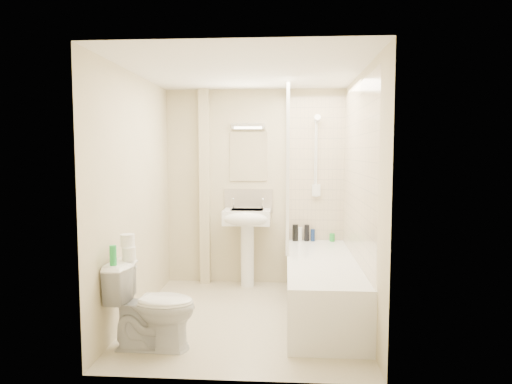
{
  "coord_description": "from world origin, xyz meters",
  "views": [
    {
      "loc": [
        0.39,
        -4.37,
        1.63
      ],
      "look_at": [
        0.08,
        0.2,
        1.23
      ],
      "focal_mm": 32.0,
      "sensor_mm": 36.0,
      "label": 1
    }
  ],
  "objects": [
    {
      "name": "splashback",
      "position": [
        -0.08,
        1.24,
        1.03
      ],
      "size": [
        0.6,
        0.02,
        0.3
      ],
      "primitive_type": "cube",
      "color": "beige",
      "rests_on": "wall_back"
    },
    {
      "name": "wall_left",
      "position": [
        -1.1,
        0.0,
        1.2
      ],
      "size": [
        0.02,
        2.5,
        2.4
      ],
      "primitive_type": "cube",
      "color": "beige",
      "rests_on": "ground"
    },
    {
      "name": "pedestal_sink",
      "position": [
        -0.08,
        1.01,
        0.76
      ],
      "size": [
        0.56,
        0.5,
        1.08
      ],
      "color": "white",
      "rests_on": "ground"
    },
    {
      "name": "wall_back",
      "position": [
        0.0,
        1.25,
        1.2
      ],
      "size": [
        2.2,
        0.02,
        2.4
      ],
      "primitive_type": "cube",
      "color": "beige",
      "rests_on": "ground"
    },
    {
      "name": "shower_fixture",
      "position": [
        0.75,
        1.19,
        1.55
      ],
      "size": [
        0.1,
        0.16,
        0.99
      ],
      "color": "white",
      "rests_on": "wall_back"
    },
    {
      "name": "toilet_roll_lower",
      "position": [
        -0.94,
        -0.67,
        0.78
      ],
      "size": [
        0.11,
        0.11,
        0.11
      ],
      "primitive_type": "cylinder",
      "color": "white",
      "rests_on": "toilet"
    },
    {
      "name": "toilet",
      "position": [
        -0.72,
        -0.74,
        0.36
      ],
      "size": [
        0.46,
        0.74,
        0.73
      ],
      "primitive_type": "imported",
      "rotation": [
        0.0,
        0.0,
        1.53
      ],
      "color": "white",
      "rests_on": "ground"
    },
    {
      "name": "bathtub",
      "position": [
        0.75,
        0.2,
        0.29
      ],
      "size": [
        0.7,
        2.1,
        0.55
      ],
      "color": "white",
      "rests_on": "ground"
    },
    {
      "name": "bottle_black_a",
      "position": [
        0.5,
        1.16,
        0.65
      ],
      "size": [
        0.07,
        0.07,
        0.2
      ],
      "primitive_type": "cylinder",
      "color": "black",
      "rests_on": "bathtub"
    },
    {
      "name": "wall_right",
      "position": [
        1.1,
        0.0,
        1.2
      ],
      "size": [
        0.02,
        2.5,
        2.4
      ],
      "primitive_type": "cube",
      "color": "beige",
      "rests_on": "ground"
    },
    {
      "name": "tile_back",
      "position": [
        0.75,
        1.24,
        1.42
      ],
      "size": [
        0.7,
        0.01,
        1.75
      ],
      "primitive_type": "cube",
      "color": "beige",
      "rests_on": "wall_back"
    },
    {
      "name": "mirror",
      "position": [
        -0.08,
        1.24,
        1.58
      ],
      "size": [
        0.46,
        0.01,
        0.6
      ],
      "primitive_type": "cube",
      "color": "white",
      "rests_on": "wall_back"
    },
    {
      "name": "shower_screen",
      "position": [
        0.4,
        0.8,
        1.45
      ],
      "size": [
        0.04,
        0.92,
        1.8
      ],
      "color": "white",
      "rests_on": "bathtub"
    },
    {
      "name": "bottle_blue",
      "position": [
        0.71,
        1.16,
        0.62
      ],
      "size": [
        0.05,
        0.05,
        0.15
      ],
      "primitive_type": "cylinder",
      "color": "navy",
      "rests_on": "bathtub"
    },
    {
      "name": "green_bottle",
      "position": [
        -1.0,
        -0.85,
        0.81
      ],
      "size": [
        0.06,
        0.06,
        0.16
      ],
      "primitive_type": "cylinder",
      "color": "green",
      "rests_on": "toilet"
    },
    {
      "name": "pipe_boxing",
      "position": [
        -0.62,
        1.19,
        1.2
      ],
      "size": [
        0.12,
        0.12,
        2.4
      ],
      "primitive_type": "cube",
      "color": "beige",
      "rests_on": "ground"
    },
    {
      "name": "ceiling",
      "position": [
        0.0,
        0.0,
        2.4
      ],
      "size": [
        2.2,
        2.5,
        0.02
      ],
      "primitive_type": "cube",
      "color": "white",
      "rests_on": "wall_back"
    },
    {
      "name": "bottle_white_a",
      "position": [
        0.56,
        1.16,
        0.63
      ],
      "size": [
        0.05,
        0.05,
        0.17
      ],
      "primitive_type": "cylinder",
      "color": "white",
      "rests_on": "bathtub"
    },
    {
      "name": "bottle_black_b",
      "position": [
        0.64,
        1.16,
        0.65
      ],
      "size": [
        0.06,
        0.06,
        0.2
      ],
      "primitive_type": "cylinder",
      "color": "black",
      "rests_on": "bathtub"
    },
    {
      "name": "toilet_roll_upper",
      "position": [
        -0.96,
        -0.64,
        0.89
      ],
      "size": [
        0.12,
        0.12,
        0.1
      ],
      "primitive_type": "cylinder",
      "color": "white",
      "rests_on": "toilet_roll_lower"
    },
    {
      "name": "strip_light",
      "position": [
        -0.08,
        1.22,
        1.95
      ],
      "size": [
        0.42,
        0.07,
        0.07
      ],
      "primitive_type": "cube",
      "color": "silver",
      "rests_on": "wall_back"
    },
    {
      "name": "tile_right",
      "position": [
        1.09,
        0.2,
        1.42
      ],
      "size": [
        0.01,
        2.1,
        1.75
      ],
      "primitive_type": "cube",
      "color": "beige",
      "rests_on": "wall_right"
    },
    {
      "name": "bottle_green",
      "position": [
        0.95,
        1.16,
        0.6
      ],
      "size": [
        0.06,
        0.06,
        0.1
      ],
      "primitive_type": "cylinder",
      "color": "green",
      "rests_on": "bathtub"
    },
    {
      "name": "floor",
      "position": [
        0.0,
        0.0,
        0.0
      ],
      "size": [
        2.5,
        2.5,
        0.0
      ],
      "primitive_type": "plane",
      "color": "beige",
      "rests_on": "ground"
    }
  ]
}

